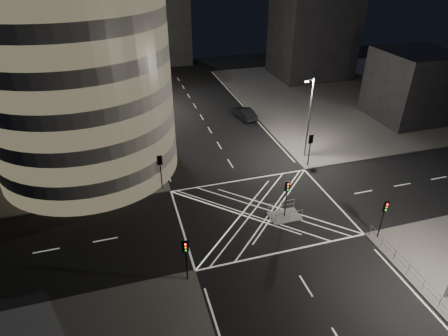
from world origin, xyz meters
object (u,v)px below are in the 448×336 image
object	(u,v)px
traffic_signal_nr	(384,213)
street_lamp_left_far	(133,78)
traffic_signal_fl	(160,166)
traffic_signal_nl	(186,253)
street_lamp_left_near	(146,125)
traffic_signal_island	(287,192)
central_island	(284,216)
traffic_signal_fr	(310,144)
sedan	(244,113)
street_lamp_right_far	(309,116)

from	to	relation	value
traffic_signal_nr	street_lamp_left_far	world-z (taller)	street_lamp_left_far
traffic_signal_fl	traffic_signal_nl	size ratio (longest dim) A/B	1.00
street_lamp_left_near	traffic_signal_island	bearing A→B (deg)	-49.73
central_island	street_lamp_left_near	world-z (taller)	street_lamp_left_near
street_lamp_left_far	traffic_signal_nl	bearing A→B (deg)	-89.01
traffic_signal_fr	sedan	world-z (taller)	traffic_signal_fr
central_island	traffic_signal_fr	xyz separation A→B (m)	(6.80, 8.30, 2.84)
traffic_signal_fl	street_lamp_left_far	xyz separation A→B (m)	(-0.64, 23.20, 2.63)
street_lamp_left_far	sedan	distance (m)	17.86
traffic_signal_fr	street_lamp_right_far	distance (m)	3.48
street_lamp_left_near	traffic_signal_fr	bearing A→B (deg)	-15.92
traffic_signal_island	street_lamp_left_far	xyz separation A→B (m)	(-11.44, 31.50, 2.63)
traffic_signal_nl	traffic_signal_fr	distance (m)	22.24
central_island	sedan	xyz separation A→B (m)	(4.15, 24.15, 0.78)
street_lamp_right_far	street_lamp_left_near	bearing A→B (deg)	170.97
central_island	street_lamp_right_far	world-z (taller)	street_lamp_right_far
central_island	traffic_signal_island	xyz separation A→B (m)	(0.00, 0.00, 2.84)
street_lamp_right_far	sedan	bearing A→B (deg)	103.53
traffic_signal_island	traffic_signal_fr	bearing A→B (deg)	50.67
traffic_signal_fr	central_island	bearing A→B (deg)	-129.33
traffic_signal_fr	traffic_signal_island	size ratio (longest dim) A/B	1.00
traffic_signal_fl	traffic_signal_fr	size ratio (longest dim) A/B	1.00
traffic_signal_nl	traffic_signal_island	distance (m)	12.03
central_island	traffic_signal_nr	distance (m)	9.08
street_lamp_left_near	traffic_signal_fl	bearing A→B (deg)	-83.03
street_lamp_left_near	sedan	bearing A→B (deg)	34.35
traffic_signal_fr	street_lamp_left_far	size ratio (longest dim) A/B	0.40
traffic_signal_nr	traffic_signal_island	distance (m)	8.62
traffic_signal_fr	traffic_signal_island	bearing A→B (deg)	-129.33
traffic_signal_fl	street_lamp_left_far	bearing A→B (deg)	91.57
street_lamp_right_far	sedan	size ratio (longest dim) A/B	1.93
sedan	central_island	bearing A→B (deg)	70.42
traffic_signal_nr	sedan	distance (m)	29.64
traffic_signal_fl	street_lamp_left_near	size ratio (longest dim) A/B	0.40
traffic_signal_fl	traffic_signal_fr	bearing A→B (deg)	0.00
traffic_signal_nl	traffic_signal_island	bearing A→B (deg)	26.14
traffic_signal_island	traffic_signal_nl	bearing A→B (deg)	-153.86
traffic_signal_fl	traffic_signal_nl	bearing A→B (deg)	-90.00
central_island	street_lamp_left_near	bearing A→B (deg)	130.27
street_lamp_right_far	traffic_signal_island	bearing A→B (deg)	-125.30
traffic_signal_nr	street_lamp_right_far	xyz separation A→B (m)	(0.64, 15.80, 2.63)
traffic_signal_fl	traffic_signal_island	distance (m)	13.62
street_lamp_left_far	sedan	size ratio (longest dim) A/B	1.93
central_island	traffic_signal_nl	size ratio (longest dim) A/B	0.75
traffic_signal_fl	traffic_signal_fr	distance (m)	17.60
central_island	traffic_signal_nl	distance (m)	12.36
traffic_signal_nl	traffic_signal_island	world-z (taller)	same
traffic_signal_nr	street_lamp_left_near	size ratio (longest dim) A/B	0.40
traffic_signal_nr	traffic_signal_nl	bearing A→B (deg)	180.00
central_island	traffic_signal_nr	size ratio (longest dim) A/B	0.75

